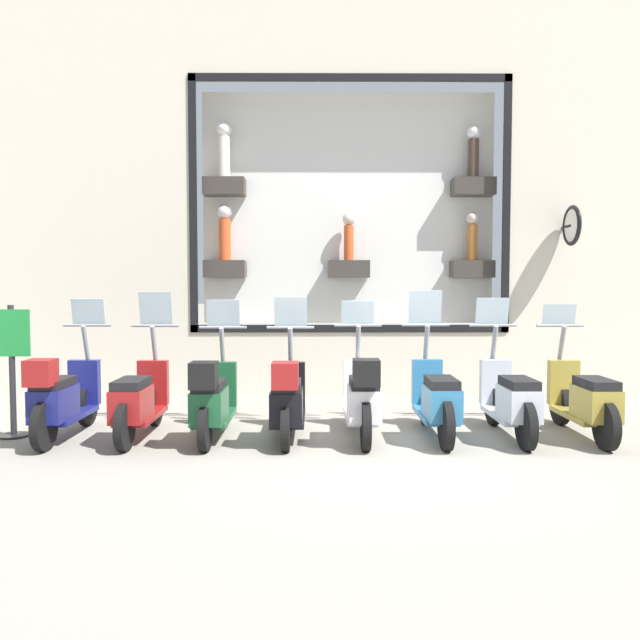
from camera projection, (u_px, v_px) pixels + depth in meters
name	position (u px, v px, depth m)	size (l,w,h in m)	color
ground_plane	(367.00, 454.00, 6.58)	(120.00, 120.00, 0.00)	gray
building_facade	(350.00, 66.00, 9.90)	(1.23, 36.00, 10.36)	beige
scooter_olive_0	(585.00, 401.00, 7.24)	(1.81, 0.61, 1.55)	black
scooter_silver_1	(511.00, 401.00, 7.24)	(1.81, 0.61, 1.63)	black
scooter_teal_2	(437.00, 400.00, 7.24)	(1.81, 0.60, 1.72)	black
scooter_white_3	(363.00, 398.00, 7.17)	(1.81, 0.61, 1.59)	black
scooter_black_4	(288.00, 400.00, 7.16)	(1.80, 0.60, 1.64)	black
scooter_green_5	(212.00, 400.00, 7.15)	(1.80, 0.61, 1.60)	black
scooter_red_6	(139.00, 401.00, 7.22)	(1.81, 0.61, 1.71)	black
scooter_navy_7	(62.00, 398.00, 7.15)	(1.81, 0.61, 1.62)	black
shop_sign_post	(12.00, 367.00, 7.30)	(0.36, 0.45, 1.55)	#232326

